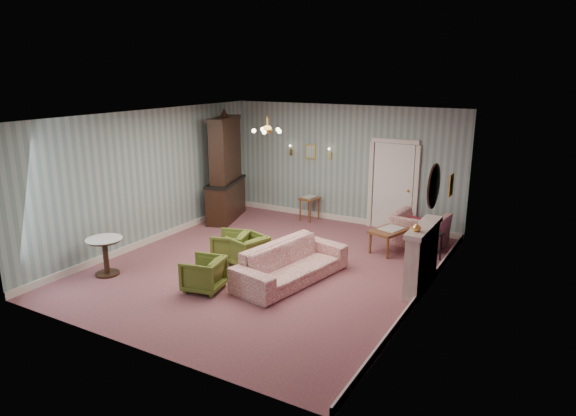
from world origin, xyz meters
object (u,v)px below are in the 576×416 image
Objects in this scene: olive_chair_a at (204,272)px; pedestal_table at (106,256)px; fireplace at (422,257)px; wingback_chair at (420,224)px; dresser at (225,166)px; olive_chair_b at (231,245)px; olive_chair_c at (248,249)px; coffee_table at (391,240)px; side_table_black at (430,247)px; sofa_chintz at (291,257)px.

pedestal_table is at bearing -91.38° from olive_chair_a.
fireplace is at bearing 109.18° from olive_chair_a.
olive_chair_a is 4.90m from wingback_chair.
fireplace is (5.51, -1.81, -0.80)m from dresser.
fireplace is (3.66, 0.55, 0.25)m from olive_chair_b.
pedestal_table is (-2.01, -0.36, 0.03)m from olive_chair_a.
olive_chair_c is 3.05m from coffee_table.
wingback_chair is at bearing 44.41° from pedestal_table.
side_table_black is at bearing 98.39° from fireplace.
fireplace reaches higher than olive_chair_a.
pedestal_table is at bearing 50.01° from wingback_chair.
coffee_table is 0.87m from side_table_black.
sofa_chintz is (1.10, 1.12, 0.13)m from olive_chair_a.
side_table_black is (3.03, 3.35, -0.03)m from olive_chair_a.
dresser is (-2.28, 2.39, 1.04)m from olive_chair_c.
wingback_chair is at bearing 136.47° from olive_chair_a.
dresser is 4.59m from coffee_table.
sofa_chintz is 2.36× the size of coffee_table.
olive_chair_a is 0.99× the size of olive_chair_b.
sofa_chintz reaches higher than pedestal_table.
coffee_table is (4.44, -0.24, -1.12)m from dresser.
coffee_table is 5.69m from pedestal_table.
pedestal_table reaches higher than olive_chair_a.
sofa_chintz is 2.61m from coffee_table.
olive_chair_c is 0.24× the size of dresser.
wingback_chair is 2.32m from fireplace.
side_table_black is at bearing 104.03° from olive_chair_b.
olive_chair_c is at bearing 89.27° from sofa_chintz.
pedestal_table is at bearing -31.75° from olive_chair_c.
olive_chair_a is at bearing 1.17° from olive_chair_b.
olive_chair_b is 0.61× the size of wingback_chair.
fireplace is at bearing 111.71° from wingback_chair.
olive_chair_a is at bearing 63.59° from wingback_chair.
sofa_chintz is 2.13× the size of wingback_chair.
dresser reaches higher than fireplace.
pedestal_table reaches higher than side_table_black.
olive_chair_a reaches higher than side_table_black.
dresser reaches higher than coffee_table.
olive_chair_b is 3.97m from side_table_black.
fireplace is (3.24, 1.92, 0.25)m from olive_chair_a.
side_table_black is (5.30, -0.39, -1.08)m from dresser.
side_table_black is 6.26m from pedestal_table.
side_table_black is (3.02, 2.00, -0.04)m from olive_chair_c.
side_table_black is (3.45, 1.97, -0.04)m from olive_chair_b.
olive_chair_c is 3.82m from wingback_chair.
wingback_chair reaches higher than olive_chair_a.
sofa_chintz reaches higher than olive_chair_c.
side_table_black is at bearing 123.95° from wingback_chair.
dresser is 5.42m from side_table_black.
side_table_black is 0.82× the size of pedestal_table.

